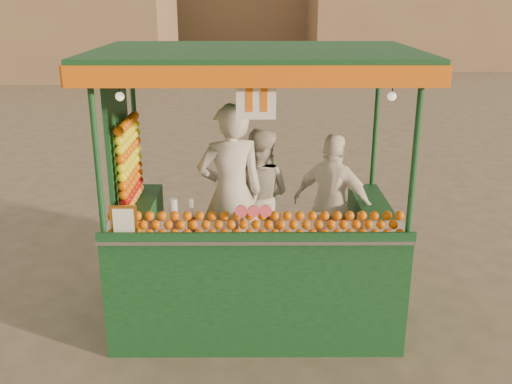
{
  "coord_description": "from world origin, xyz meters",
  "views": [
    {
      "loc": [
        -0.35,
        -5.54,
        3.31
      ],
      "look_at": [
        -0.33,
        0.05,
        1.39
      ],
      "focal_mm": 40.19,
      "sensor_mm": 36.0,
      "label": 1
    }
  ],
  "objects_px": {
    "juice_cart": "(248,239)",
    "vendor_left": "(231,194)",
    "vendor_middle": "(259,196)",
    "vendor_right": "(333,205)"
  },
  "relations": [
    {
      "from": "juice_cart",
      "to": "vendor_middle",
      "type": "xyz_separation_m",
      "value": [
        0.12,
        0.78,
        0.2
      ]
    },
    {
      "from": "vendor_right",
      "to": "vendor_left",
      "type": "bearing_deg",
      "value": 37.99
    },
    {
      "from": "juice_cart",
      "to": "vendor_middle",
      "type": "height_order",
      "value": "juice_cart"
    },
    {
      "from": "juice_cart",
      "to": "vendor_left",
      "type": "relative_size",
      "value": 1.59
    },
    {
      "from": "juice_cart",
      "to": "vendor_middle",
      "type": "bearing_deg",
      "value": 81.52
    },
    {
      "from": "vendor_middle",
      "to": "vendor_right",
      "type": "bearing_deg",
      "value": -179.51
    },
    {
      "from": "vendor_middle",
      "to": "vendor_right",
      "type": "relative_size",
      "value": 1.0
    },
    {
      "from": "vendor_left",
      "to": "vendor_middle",
      "type": "height_order",
      "value": "vendor_left"
    },
    {
      "from": "vendor_left",
      "to": "vendor_middle",
      "type": "relative_size",
      "value": 1.23
    },
    {
      "from": "juice_cart",
      "to": "vendor_right",
      "type": "relative_size",
      "value": 1.96
    }
  ]
}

